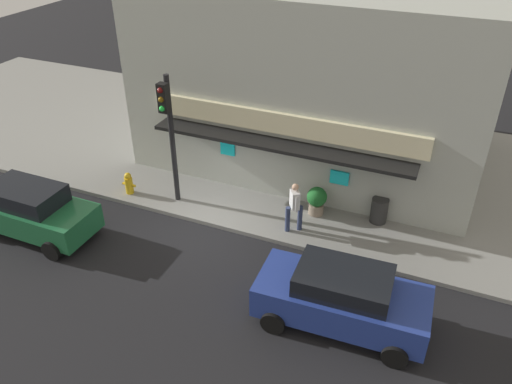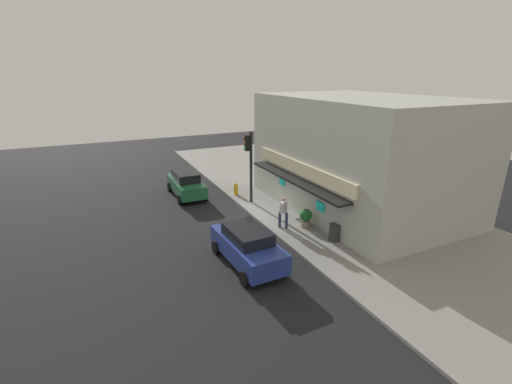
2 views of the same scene
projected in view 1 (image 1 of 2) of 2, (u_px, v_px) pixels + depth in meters
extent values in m
plane|color=black|center=(209.00, 226.00, 16.83)|extent=(58.09, 58.09, 0.00)
cube|color=gray|center=(271.00, 152.00, 21.15)|extent=(38.72, 11.21, 0.14)
cube|color=#ADB2A8|center=(321.00, 71.00, 19.53)|extent=(12.47, 8.20, 6.69)
cube|color=beige|center=(283.00, 124.00, 16.53)|extent=(9.48, 0.16, 0.71)
cube|color=black|center=(278.00, 145.00, 16.59)|extent=(8.98, 0.90, 0.12)
cube|color=#19D8E5|center=(228.00, 148.00, 17.92)|extent=(0.54, 0.08, 0.56)
cube|color=#19D8E5|center=(339.00, 178.00, 16.72)|extent=(0.63, 0.08, 0.48)
cylinder|color=black|center=(172.00, 141.00, 16.76)|extent=(0.18, 0.18, 4.57)
cube|color=black|center=(164.00, 98.00, 15.70)|extent=(0.32, 0.28, 0.95)
sphere|color=maroon|center=(160.00, 90.00, 15.43)|extent=(0.18, 0.18, 0.18)
sphere|color=brown|center=(161.00, 100.00, 15.59)|extent=(0.18, 0.18, 0.18)
sphere|color=#1ED83F|center=(162.00, 109.00, 15.75)|extent=(0.18, 0.18, 0.18)
cylinder|color=gold|center=(129.00, 185.00, 18.16)|extent=(0.29, 0.29, 0.62)
sphere|color=gold|center=(128.00, 176.00, 17.95)|extent=(0.24, 0.24, 0.24)
cylinder|color=gold|center=(124.00, 183.00, 18.21)|extent=(0.12, 0.10, 0.10)
cylinder|color=gold|center=(134.00, 186.00, 18.08)|extent=(0.12, 0.10, 0.10)
cylinder|color=#2D2D2D|center=(379.00, 210.00, 16.60)|extent=(0.56, 0.56, 0.87)
cylinder|color=navy|center=(288.00, 219.00, 16.15)|extent=(0.22, 0.22, 0.89)
cylinder|color=navy|center=(300.00, 218.00, 16.21)|extent=(0.22, 0.22, 0.89)
cube|color=silver|center=(295.00, 199.00, 15.78)|extent=(0.44, 0.49, 0.60)
sphere|color=tan|center=(295.00, 187.00, 15.55)|extent=(0.22, 0.22, 0.22)
cylinder|color=silver|center=(297.00, 204.00, 15.60)|extent=(0.14, 0.14, 0.54)
cylinder|color=silver|center=(293.00, 196.00, 16.00)|extent=(0.14, 0.14, 0.54)
cylinder|color=gray|center=(316.00, 209.00, 17.12)|extent=(0.51, 0.51, 0.38)
sphere|color=#1E6628|center=(317.00, 197.00, 16.86)|extent=(0.68, 0.68, 0.68)
cube|color=#1E6038|center=(31.00, 213.00, 16.19)|extent=(4.38, 1.71, 0.82)
cube|color=black|center=(25.00, 195.00, 15.81)|extent=(2.36, 1.44, 0.58)
cylinder|color=black|center=(89.00, 220.00, 16.56)|extent=(0.64, 0.22, 0.64)
cylinder|color=black|center=(52.00, 251.00, 15.23)|extent=(0.64, 0.22, 0.64)
cylinder|color=black|center=(18.00, 200.00, 17.58)|extent=(0.64, 0.22, 0.64)
cube|color=navy|center=(341.00, 301.00, 12.83)|extent=(4.41, 2.00, 0.87)
cube|color=black|center=(344.00, 280.00, 12.46)|extent=(2.40, 1.62, 0.52)
cylinder|color=black|center=(404.00, 304.00, 13.33)|extent=(0.65, 0.25, 0.64)
cylinder|color=black|center=(395.00, 356.00, 11.90)|extent=(0.65, 0.25, 0.64)
cylinder|color=black|center=(294.00, 277.00, 14.22)|extent=(0.65, 0.25, 0.64)
cylinder|color=black|center=(273.00, 322.00, 12.79)|extent=(0.65, 0.25, 0.64)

